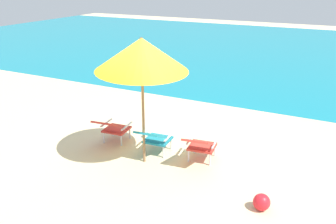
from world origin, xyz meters
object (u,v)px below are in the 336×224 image
(lounge_chair_right, at_px, (200,145))
(beach_umbrella_center, at_px, (142,55))
(lounge_chair_center, at_px, (154,137))
(beach_ball, at_px, (262,202))
(lounge_chair_left, at_px, (113,127))

(lounge_chair_right, relative_size, beach_umbrella_center, 0.37)
(lounge_chair_center, distance_m, beach_umbrella_center, 1.82)
(lounge_chair_right, relative_size, beach_ball, 3.35)
(lounge_chair_left, xyz_separation_m, lounge_chair_right, (2.05, 0.05, 0.00))
(lounge_chair_center, relative_size, beach_ball, 3.26)
(lounge_chair_center, distance_m, lounge_chair_right, 0.97)
(lounge_chair_left, distance_m, beach_umbrella_center, 2.10)
(lounge_chair_right, distance_m, beach_umbrella_center, 2.10)
(lounge_chair_left, height_order, beach_ball, lounge_chair_left)
(lounge_chair_left, relative_size, beach_ball, 3.31)
(lounge_chair_right, xyz_separation_m, beach_umbrella_center, (-1.02, -0.45, 1.78))
(lounge_chair_left, distance_m, lounge_chair_right, 2.06)
(beach_ball, bearing_deg, lounge_chair_left, 165.03)
(lounge_chair_left, height_order, lounge_chair_right, same)
(beach_ball, bearing_deg, lounge_chair_center, 160.15)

